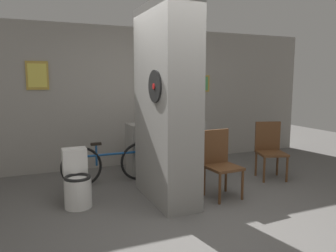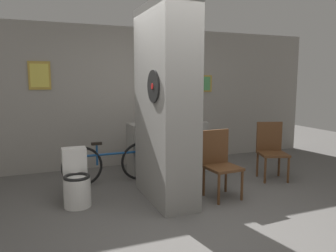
# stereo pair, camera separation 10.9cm
# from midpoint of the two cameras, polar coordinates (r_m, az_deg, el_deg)

# --- Properties ---
(ground_plane) EXTENTS (14.00, 14.00, 0.00)m
(ground_plane) POSITION_cam_midpoint_polar(r_m,az_deg,el_deg) (4.15, 4.60, -15.11)
(ground_plane) COLOR #5B5956
(wall_back) EXTENTS (8.00, 0.09, 2.60)m
(wall_back) POSITION_cam_midpoint_polar(r_m,az_deg,el_deg) (6.28, -6.01, 5.06)
(wall_back) COLOR gray
(wall_back) RESTS_ON ground_plane
(pillar_center) EXTENTS (0.51, 1.25, 2.60)m
(pillar_center) POSITION_cam_midpoint_polar(r_m,az_deg,el_deg) (4.36, 0.23, 3.73)
(pillar_center) COLOR gray
(pillar_center) RESTS_ON ground_plane
(counter_shelf) EXTENTS (1.38, 0.44, 0.89)m
(counter_shelf) POSITION_cam_midpoint_polar(r_m,az_deg,el_deg) (5.80, 0.50, -3.74)
(counter_shelf) COLOR gray
(counter_shelf) RESTS_ON ground_plane
(toilet) EXTENTS (0.35, 0.51, 0.73)m
(toilet) POSITION_cam_midpoint_polar(r_m,az_deg,el_deg) (4.48, -15.00, -9.30)
(toilet) COLOR white
(toilet) RESTS_ON ground_plane
(chair_near_pillar) EXTENTS (0.45, 0.45, 0.93)m
(chair_near_pillar) POSITION_cam_midpoint_polar(r_m,az_deg,el_deg) (4.65, 9.64, -6.04)
(chair_near_pillar) COLOR brown
(chair_near_pillar) RESTS_ON ground_plane
(chair_by_doorway) EXTENTS (0.54, 0.54, 0.93)m
(chair_by_doorway) POSITION_cam_midpoint_polar(r_m,az_deg,el_deg) (5.69, 18.07, -3.72)
(chair_by_doorway) COLOR brown
(chair_by_doorway) RESTS_ON ground_plane
(bicycle) EXTENTS (1.54, 0.42, 0.67)m
(bicycle) POSITION_cam_midpoint_polar(r_m,az_deg,el_deg) (5.27, -9.14, -6.36)
(bicycle) COLOR black
(bicycle) RESTS_ON ground_plane
(bottle_tall) EXTENTS (0.08, 0.08, 0.25)m
(bottle_tall) POSITION_cam_midpoint_polar(r_m,az_deg,el_deg) (5.69, -0.54, 1.47)
(bottle_tall) COLOR #19598C
(bottle_tall) RESTS_ON counter_shelf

